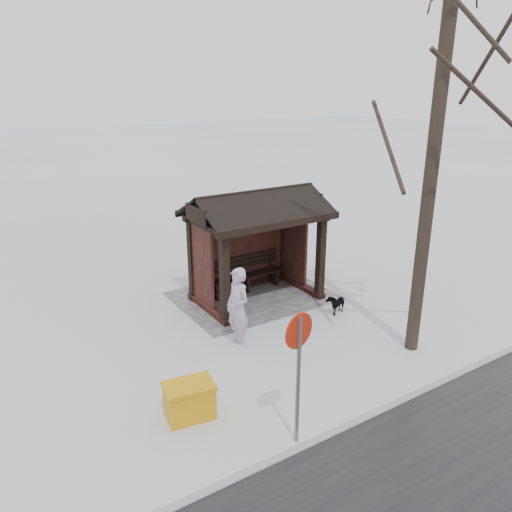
{
  "coord_description": "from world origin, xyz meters",
  "views": [
    {
      "loc": [
        6.91,
        10.77,
        5.72
      ],
      "look_at": [
        0.53,
        0.8,
        1.6
      ],
      "focal_mm": 35.0,
      "sensor_mm": 36.0,
      "label": 1
    }
  ],
  "objects_px": {
    "grit_bin": "(189,400)",
    "dog": "(336,303)",
    "tree_near": "(444,58)",
    "pedestrian": "(238,308)",
    "road_sign": "(298,351)",
    "bus_shelter": "(253,223)"
  },
  "relations": [
    {
      "from": "bus_shelter",
      "to": "dog",
      "type": "relative_size",
      "value": 5.58
    },
    {
      "from": "dog",
      "to": "grit_bin",
      "type": "height_order",
      "value": "grit_bin"
    },
    {
      "from": "tree_near",
      "to": "pedestrian",
      "type": "height_order",
      "value": "tree_near"
    },
    {
      "from": "tree_near",
      "to": "grit_bin",
      "type": "xyz_separation_m",
      "value": [
        5.33,
        -0.45,
        -5.81
      ]
    },
    {
      "from": "grit_bin",
      "to": "road_sign",
      "type": "relative_size",
      "value": 0.41
    },
    {
      "from": "bus_shelter",
      "to": "pedestrian",
      "type": "bearing_deg",
      "value": 50.32
    },
    {
      "from": "tree_near",
      "to": "pedestrian",
      "type": "distance_m",
      "value": 6.55
    },
    {
      "from": "dog",
      "to": "road_sign",
      "type": "relative_size",
      "value": 0.27
    },
    {
      "from": "pedestrian",
      "to": "road_sign",
      "type": "xyz_separation_m",
      "value": [
        0.83,
        3.31,
        0.77
      ]
    },
    {
      "from": "bus_shelter",
      "to": "road_sign",
      "type": "height_order",
      "value": "bus_shelter"
    },
    {
      "from": "tree_near",
      "to": "road_sign",
      "type": "bearing_deg",
      "value": 14.79
    },
    {
      "from": "bus_shelter",
      "to": "tree_near",
      "type": "relative_size",
      "value": 0.4
    },
    {
      "from": "bus_shelter",
      "to": "road_sign",
      "type": "bearing_deg",
      "value": 64.44
    },
    {
      "from": "tree_near",
      "to": "road_sign",
      "type": "relative_size",
      "value": 3.81
    },
    {
      "from": "dog",
      "to": "grit_bin",
      "type": "distance_m",
      "value": 5.43
    },
    {
      "from": "road_sign",
      "to": "pedestrian",
      "type": "bearing_deg",
      "value": -115.01
    },
    {
      "from": "tree_near",
      "to": "road_sign",
      "type": "xyz_separation_m",
      "value": [
        4.1,
        1.08,
        -4.45
      ]
    },
    {
      "from": "road_sign",
      "to": "grit_bin",
      "type": "bearing_deg",
      "value": -62.17
    },
    {
      "from": "dog",
      "to": "grit_bin",
      "type": "xyz_separation_m",
      "value": [
        5.09,
        1.87,
        0.07
      ]
    },
    {
      "from": "tree_near",
      "to": "pedestrian",
      "type": "relative_size",
      "value": 4.8
    },
    {
      "from": "grit_bin",
      "to": "dog",
      "type": "bearing_deg",
      "value": -151.31
    },
    {
      "from": "bus_shelter",
      "to": "grit_bin",
      "type": "distance_m",
      "value": 5.77
    }
  ]
}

